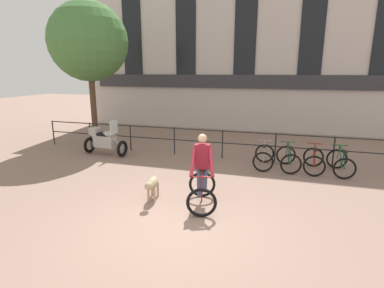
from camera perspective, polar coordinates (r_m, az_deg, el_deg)
name	(u,v)px	position (r m, az deg, el deg)	size (l,w,h in m)	color
ground_plane	(174,225)	(6.50, -3.40, -15.18)	(60.00, 60.00, 0.00)	#8E7060
canal_railing	(223,139)	(10.99, 5.84, 0.88)	(15.05, 0.05, 1.05)	#232326
building_facade	(246,47)	(16.49, 10.19, 17.76)	(18.00, 0.72, 8.75)	beige
cyclist_with_bike	(202,174)	(7.14, 1.93, -5.72)	(0.94, 1.30, 1.70)	black
dog	(152,184)	(7.53, -7.60, -7.62)	(0.33, 0.99, 0.60)	tan
parked_motorcycle	(105,140)	(11.90, -16.28, 0.66)	(1.70, 0.77, 1.35)	black
parked_bicycle_near_lamp	(264,157)	(10.27, 13.52, -2.37)	(0.67, 1.12, 0.86)	black
parked_bicycle_mid_left	(288,159)	(10.27, 17.87, -2.67)	(0.80, 1.19, 0.86)	black
parked_bicycle_mid_right	(314,161)	(10.32, 22.19, -2.95)	(0.73, 1.15, 0.86)	black
parked_bicycle_far_end	(341,163)	(10.43, 26.46, -3.21)	(0.71, 1.14, 0.86)	black
tree_canalside_left	(88,42)	(14.44, -19.12, 17.90)	(3.41, 3.41, 6.09)	brown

